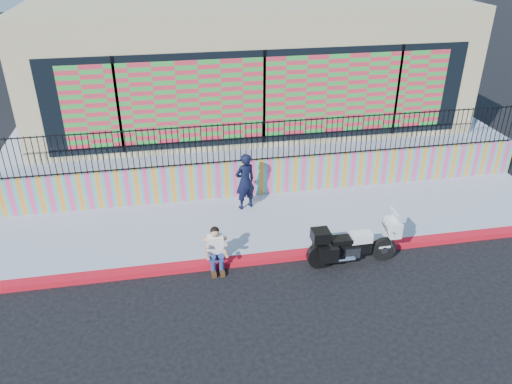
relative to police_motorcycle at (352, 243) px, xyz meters
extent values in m
plane|color=black|center=(-1.25, 0.47, -0.58)|extent=(90.00, 90.00, 0.00)
cube|color=red|center=(-1.25, 0.47, -0.50)|extent=(16.00, 0.30, 0.15)
cube|color=#9199AE|center=(-1.25, 2.12, -0.50)|extent=(16.00, 3.00, 0.15)
cube|color=#F23F7A|center=(-1.25, 3.72, 0.12)|extent=(16.00, 0.20, 1.10)
cube|color=#9199AE|center=(-1.25, 8.82, 0.05)|extent=(16.00, 10.00, 1.25)
cube|color=tan|center=(-1.25, 8.62, 2.67)|extent=(14.00, 8.00, 4.00)
cube|color=black|center=(-1.25, 4.60, 2.27)|extent=(12.60, 0.04, 2.80)
cube|color=#D32E43|center=(-1.25, 4.57, 2.27)|extent=(11.48, 0.02, 2.40)
cylinder|color=black|center=(0.84, 0.00, -0.27)|extent=(0.62, 0.13, 0.62)
cylinder|color=black|center=(-0.75, 0.00, -0.27)|extent=(0.62, 0.13, 0.62)
cube|color=black|center=(0.04, 0.00, -0.11)|extent=(0.89, 0.26, 0.32)
cube|color=silver|center=(0.00, 0.00, -0.20)|extent=(0.38, 0.32, 0.28)
cube|color=white|center=(0.21, 0.00, 0.15)|extent=(0.52, 0.30, 0.23)
cube|color=black|center=(-0.29, 0.00, 0.14)|extent=(0.52, 0.32, 0.11)
cube|color=white|center=(1.01, 0.00, 0.34)|extent=(0.28, 0.49, 0.39)
cube|color=silver|center=(1.05, 0.00, 0.64)|extent=(0.17, 0.43, 0.32)
cube|color=black|center=(-0.80, 0.00, 0.31)|extent=(0.41, 0.39, 0.28)
cube|color=black|center=(-0.66, -0.28, -0.06)|extent=(0.45, 0.17, 0.38)
cube|color=black|center=(-0.66, 0.28, -0.06)|extent=(0.45, 0.17, 0.38)
cube|color=white|center=(0.84, 0.00, -0.17)|extent=(0.30, 0.15, 0.06)
imported|color=black|center=(-2.12, 2.94, 0.41)|extent=(0.71, 0.59, 1.67)
cube|color=navy|center=(-3.24, 0.57, -0.34)|extent=(0.36, 0.28, 0.18)
cube|color=white|center=(-3.24, 0.53, 0.01)|extent=(0.38, 0.27, 0.54)
sphere|color=tan|center=(-3.24, 0.49, 0.37)|extent=(0.21, 0.21, 0.21)
cube|color=#472814|center=(-3.34, 0.13, -0.53)|extent=(0.11, 0.26, 0.10)
cube|color=#472814|center=(-3.14, 0.13, -0.53)|extent=(0.11, 0.26, 0.10)
camera|label=1|loc=(-4.09, -9.42, 6.72)|focal=35.00mm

